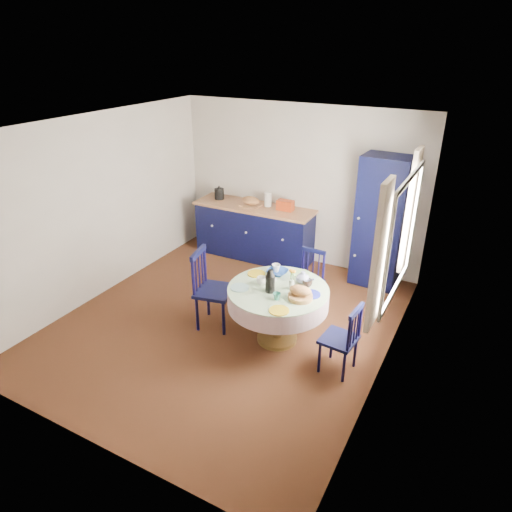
{
  "coord_description": "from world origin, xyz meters",
  "views": [
    {
      "loc": [
        2.7,
        -4.22,
        3.34
      ],
      "look_at": [
        0.33,
        0.2,
        0.95
      ],
      "focal_mm": 32.0,
      "sensor_mm": 36.0,
      "label": 1
    }
  ],
  "objects_px": {
    "chair_far": "(309,280)",
    "cobalt_bowl": "(277,272)",
    "chair_right": "(342,339)",
    "dining_table": "(279,298)",
    "chair_left": "(211,289)",
    "mug_d": "(276,268)",
    "mug_c": "(307,283)",
    "mug_a": "(261,281)",
    "mug_b": "(277,296)",
    "kitchen_counter": "(254,230)",
    "pantry_cabinet": "(381,223)"
  },
  "relations": [
    {
      "from": "pantry_cabinet",
      "to": "dining_table",
      "type": "height_order",
      "value": "pantry_cabinet"
    },
    {
      "from": "kitchen_counter",
      "to": "dining_table",
      "type": "height_order",
      "value": "kitchen_counter"
    },
    {
      "from": "chair_far",
      "to": "mug_b",
      "type": "bearing_deg",
      "value": -83.95
    },
    {
      "from": "chair_left",
      "to": "mug_d",
      "type": "relative_size",
      "value": 9.71
    },
    {
      "from": "mug_c",
      "to": "mug_d",
      "type": "xyz_separation_m",
      "value": [
        -0.49,
        0.17,
        0.0
      ]
    },
    {
      "from": "dining_table",
      "to": "chair_far",
      "type": "relative_size",
      "value": 1.43
    },
    {
      "from": "chair_right",
      "to": "chair_far",
      "type": "bearing_deg",
      "value": -136.72
    },
    {
      "from": "dining_table",
      "to": "mug_a",
      "type": "xyz_separation_m",
      "value": [
        -0.23,
        0.0,
        0.16
      ]
    },
    {
      "from": "chair_far",
      "to": "cobalt_bowl",
      "type": "bearing_deg",
      "value": -106.19
    },
    {
      "from": "pantry_cabinet",
      "to": "chair_far",
      "type": "relative_size",
      "value": 2.33
    },
    {
      "from": "chair_left",
      "to": "chair_far",
      "type": "height_order",
      "value": "chair_left"
    },
    {
      "from": "dining_table",
      "to": "mug_c",
      "type": "height_order",
      "value": "dining_table"
    },
    {
      "from": "cobalt_bowl",
      "to": "chair_left",
      "type": "bearing_deg",
      "value": -151.54
    },
    {
      "from": "dining_table",
      "to": "cobalt_bowl",
      "type": "distance_m",
      "value": 0.39
    },
    {
      "from": "chair_left",
      "to": "cobalt_bowl",
      "type": "bearing_deg",
      "value": -73.54
    },
    {
      "from": "kitchen_counter",
      "to": "chair_left",
      "type": "relative_size",
      "value": 1.96
    },
    {
      "from": "chair_far",
      "to": "chair_right",
      "type": "bearing_deg",
      "value": -49.12
    },
    {
      "from": "chair_right",
      "to": "cobalt_bowl",
      "type": "height_order",
      "value": "chair_right"
    },
    {
      "from": "dining_table",
      "to": "chair_right",
      "type": "distance_m",
      "value": 0.89
    },
    {
      "from": "chair_far",
      "to": "cobalt_bowl",
      "type": "xyz_separation_m",
      "value": [
        -0.2,
        -0.57,
        0.33
      ]
    },
    {
      "from": "chair_right",
      "to": "cobalt_bowl",
      "type": "relative_size",
      "value": 3.35
    },
    {
      "from": "cobalt_bowl",
      "to": "chair_far",
      "type": "bearing_deg",
      "value": 70.59
    },
    {
      "from": "chair_left",
      "to": "chair_far",
      "type": "distance_m",
      "value": 1.33
    },
    {
      "from": "dining_table",
      "to": "mug_b",
      "type": "bearing_deg",
      "value": -70.23
    },
    {
      "from": "kitchen_counter",
      "to": "cobalt_bowl",
      "type": "relative_size",
      "value": 8.02
    },
    {
      "from": "chair_left",
      "to": "mug_c",
      "type": "height_order",
      "value": "chair_left"
    },
    {
      "from": "kitchen_counter",
      "to": "pantry_cabinet",
      "type": "distance_m",
      "value": 2.1
    },
    {
      "from": "chair_left",
      "to": "mug_a",
      "type": "relative_size",
      "value": 8.76
    },
    {
      "from": "mug_c",
      "to": "cobalt_bowl",
      "type": "bearing_deg",
      "value": 166.19
    },
    {
      "from": "chair_right",
      "to": "mug_b",
      "type": "relative_size",
      "value": 9.51
    },
    {
      "from": "pantry_cabinet",
      "to": "chair_right",
      "type": "distance_m",
      "value": 2.29
    },
    {
      "from": "mug_a",
      "to": "mug_c",
      "type": "relative_size",
      "value": 1.02
    },
    {
      "from": "chair_right",
      "to": "cobalt_bowl",
      "type": "xyz_separation_m",
      "value": [
        -1.03,
        0.5,
        0.32
      ]
    },
    {
      "from": "chair_left",
      "to": "mug_c",
      "type": "distance_m",
      "value": 1.22
    },
    {
      "from": "chair_right",
      "to": "mug_b",
      "type": "bearing_deg",
      "value": -81.54
    },
    {
      "from": "cobalt_bowl",
      "to": "dining_table",
      "type": "bearing_deg",
      "value": -61.03
    },
    {
      "from": "pantry_cabinet",
      "to": "dining_table",
      "type": "bearing_deg",
      "value": -104.68
    },
    {
      "from": "chair_far",
      "to": "mug_c",
      "type": "relative_size",
      "value": 7.23
    },
    {
      "from": "chair_left",
      "to": "mug_b",
      "type": "distance_m",
      "value": 1.02
    },
    {
      "from": "mug_b",
      "to": "mug_c",
      "type": "xyz_separation_m",
      "value": [
        0.19,
        0.43,
        0.0
      ]
    },
    {
      "from": "mug_c",
      "to": "chair_left",
      "type": "bearing_deg",
      "value": -166.31
    },
    {
      "from": "pantry_cabinet",
      "to": "chair_far",
      "type": "height_order",
      "value": "pantry_cabinet"
    },
    {
      "from": "pantry_cabinet",
      "to": "dining_table",
      "type": "relative_size",
      "value": 1.62
    },
    {
      "from": "mug_b",
      "to": "chair_far",
      "type": "bearing_deg",
      "value": 92.84
    },
    {
      "from": "mug_a",
      "to": "chair_far",
      "type": "bearing_deg",
      "value": 73.49
    },
    {
      "from": "mug_d",
      "to": "mug_b",
      "type": "bearing_deg",
      "value": -63.25
    },
    {
      "from": "chair_left",
      "to": "mug_b",
      "type": "relative_size",
      "value": 11.59
    },
    {
      "from": "mug_a",
      "to": "cobalt_bowl",
      "type": "distance_m",
      "value": 0.32
    },
    {
      "from": "chair_far",
      "to": "mug_a",
      "type": "relative_size",
      "value": 7.07
    },
    {
      "from": "chair_left",
      "to": "chair_right",
      "type": "xyz_separation_m",
      "value": [
        1.75,
        -0.11,
        -0.09
      ]
    }
  ]
}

